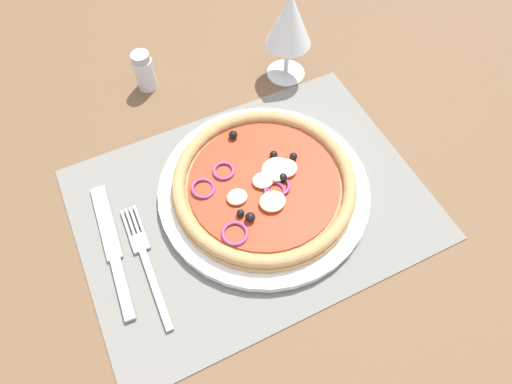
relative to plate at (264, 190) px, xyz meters
The scene contains 8 objects.
ground_plane 3.28cm from the plate, 160.94° to the right, with size 190.00×140.00×2.40cm, color brown.
placemat 2.53cm from the plate, 160.94° to the right, with size 46.91×34.46×0.40cm, color slate.
plate is the anchor object (origin of this frame).
pizza 1.73cm from the plate, 121.38° to the right, with size 25.20×25.20×2.61cm.
fork 18.30cm from the plate, behind, with size 2.31×18.03×0.44cm.
knife 21.51cm from the plate, behind, with size 2.95×20.07×0.62cm.
wine_glass 25.93cm from the plate, 55.01° to the left, with size 7.20×7.20×14.90cm.
pepper_shaker 28.34cm from the plate, 106.51° to the left, with size 3.20×3.20×6.70cm.
Camera 1 is at (-12.79, -28.04, 53.09)cm, focal length 30.97 mm.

